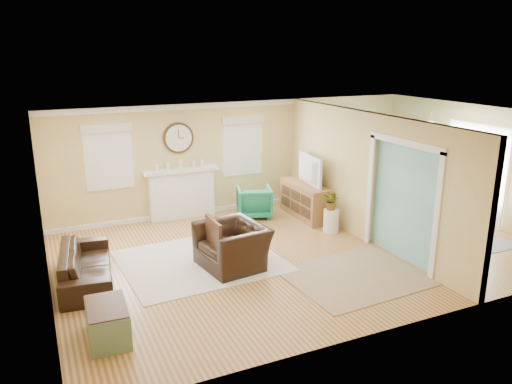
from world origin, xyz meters
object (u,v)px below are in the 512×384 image
green_chair (254,202)px  credenza (305,200)px  dining_table (419,218)px  sofa (86,265)px  eames_chair (232,246)px

green_chair → credenza: (1.06, -0.52, 0.04)m
dining_table → green_chair: bearing=36.9°
credenza → dining_table: bearing=-46.7°
green_chair → dining_table: 3.66m
credenza → dining_table: credenza is taller
sofa → green_chair: (3.96, 1.93, 0.06)m
eames_chair → dining_table: (4.30, 0.01, -0.08)m
eames_chair → green_chair: (1.50, 2.38, -0.03)m
credenza → green_chair: bearing=154.0°
eames_chair → credenza: bearing=117.7°
eames_chair → sofa: bearing=-108.6°
green_chair → credenza: 1.18m
eames_chair → credenza: (2.56, 1.86, 0.01)m
sofa → dining_table: size_ratio=1.18×
eames_chair → green_chair: eames_chair is taller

